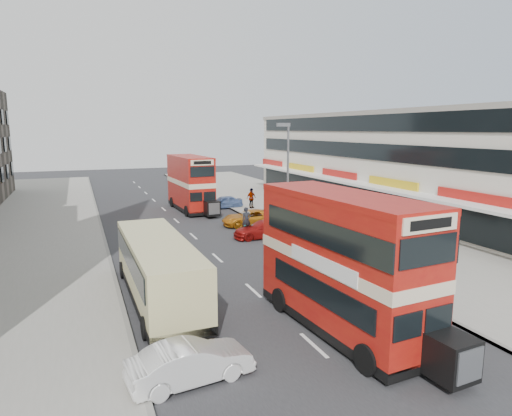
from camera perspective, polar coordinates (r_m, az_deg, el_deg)
name	(u,v)px	position (r m, az deg, el deg)	size (l,w,h in m)	color
ground	(344,373)	(15.58, 11.11, -19.86)	(160.00, 160.00, 0.00)	#28282B
road_surface	(193,236)	(33.06, -7.95, -3.56)	(12.00, 90.00, 0.01)	#28282B
pavement_right	(336,223)	(37.63, 10.08, -1.85)	(12.00, 90.00, 0.15)	gray
pavement_left	(7,252)	(32.49, -29.05, -4.87)	(12.00, 90.00, 0.15)	gray
kerb_left	(105,243)	(32.21, -18.58, -4.23)	(0.20, 90.00, 0.16)	gray
kerb_right	(270,228)	(34.94, 1.81, -2.62)	(0.20, 90.00, 0.16)	gray
commercial_row	(401,162)	(43.23, 17.91, 5.53)	(9.90, 46.20, 9.30)	beige
street_lamp	(287,170)	(32.58, 3.94, 4.84)	(1.00, 0.20, 8.12)	slate
bus_main	(343,262)	(17.44, 11.05, -6.79)	(3.26, 9.46, 5.17)	black
bus_second	(190,183)	(43.14, -8.32, 3.16)	(2.86, 9.15, 5.01)	black
coach	(158,267)	(20.93, -12.31, -7.36)	(2.69, 9.91, 2.62)	black
car_left_front	(191,362)	(14.71, -8.30, -18.84)	(1.35, 3.88, 1.28)	white
car_right_a	(264,229)	(32.16, 0.96, -2.70)	(1.78, 4.37, 1.27)	maroon
car_right_b	(250,218)	(36.13, -0.71, -1.27)	(2.13, 4.62, 1.28)	orange
car_right_c	(224,202)	(44.09, -4.12, 0.74)	(1.48, 3.68, 1.25)	#5471A9
pedestrian_near	(323,228)	(31.28, 8.48, -2.47)	(0.63, 0.43, 1.72)	gray
pedestrian_far	(251,198)	(43.29, -0.61, 1.26)	(1.14, 0.47, 1.94)	gray
cyclist	(247,227)	(32.30, -1.21, -2.47)	(0.82, 1.98, 2.19)	gray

